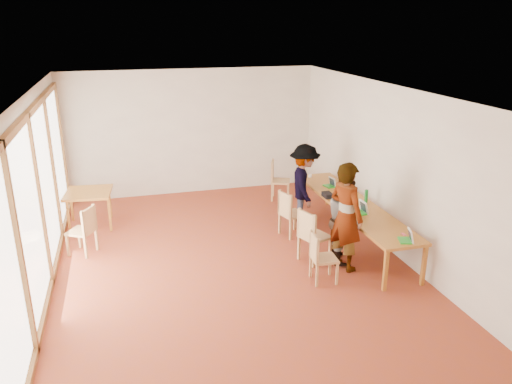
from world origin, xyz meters
TOP-DOWN VIEW (x-y plane):
  - ground at (0.00, 0.00)m, footprint 8.00×8.00m
  - wall_back at (0.00, 4.00)m, footprint 6.00×0.10m
  - wall_front at (0.00, -4.00)m, footprint 6.00×0.10m
  - wall_right at (3.00, 0.00)m, footprint 0.10×8.00m
  - window_wall at (-2.96, 0.00)m, footprint 0.10×8.00m
  - ceiling at (0.00, 0.00)m, footprint 6.00×8.00m
  - communal_table at (2.50, 0.32)m, footprint 0.80×4.00m
  - side_table at (-2.40, 2.37)m, footprint 0.90×0.90m
  - chair_near at (1.27, -1.06)m, footprint 0.42×0.42m
  - chair_mid at (1.39, -0.38)m, footprint 0.58×0.58m
  - chair_far at (1.39, 0.80)m, footprint 0.54×0.54m
  - chair_empty at (1.81, 2.93)m, footprint 0.56×0.56m
  - chair_spare at (-2.42, 1.01)m, footprint 0.58×0.58m
  - person_near at (1.87, -0.71)m, footprint 0.67×0.81m
  - person_mid at (1.99, -0.43)m, footprint 0.73×0.85m
  - person_far at (1.91, 1.38)m, footprint 0.86×1.21m
  - laptop_near at (2.57, -1.49)m, footprint 0.27×0.29m
  - laptop_mid at (2.43, -0.18)m, footprint 0.25×0.28m
  - laptop_far at (2.51, 1.37)m, footprint 0.24×0.26m
  - yellow_mug at (2.37, 0.46)m, footprint 0.15×0.15m
  - green_bottle at (2.73, 0.22)m, footprint 0.07×0.07m
  - clear_glass at (2.57, 0.08)m, footprint 0.07×0.07m
  - condiment_cup at (2.33, 2.10)m, footprint 0.08×0.08m
  - pink_phone at (2.66, -1.26)m, footprint 0.05×0.10m
  - black_pouch at (2.18, 0.76)m, footprint 0.16×0.26m

SIDE VIEW (x-z plane):
  - ground at x=0.00m, z-range 0.00..0.00m
  - chair_near at x=1.27m, z-range 0.29..0.74m
  - chair_spare at x=-2.42m, z-range 0.31..0.80m
  - chair_far at x=1.39m, z-range 0.32..0.81m
  - chair_empty at x=1.81m, z-range 0.32..0.82m
  - chair_mid at x=1.39m, z-range 0.34..0.85m
  - side_table at x=-2.40m, z-range 0.29..1.04m
  - communal_table at x=2.50m, z-range 0.33..1.08m
  - pink_phone at x=2.66m, z-range 0.75..0.76m
  - person_mid at x=1.99m, z-range 0.00..1.53m
  - condiment_cup at x=2.33m, z-range 0.75..0.81m
  - clear_glass at x=2.57m, z-range 0.75..0.84m
  - black_pouch at x=2.18m, z-range 0.75..0.84m
  - yellow_mug at x=2.37m, z-range 0.75..0.85m
  - laptop_far at x=2.51m, z-range 0.71..0.90m
  - laptop_near at x=2.57m, z-range 0.70..0.91m
  - laptop_mid at x=2.43m, z-range 0.70..0.93m
  - person_far at x=1.91m, z-range 0.00..1.69m
  - green_bottle at x=2.73m, z-range 0.75..1.03m
  - person_near at x=1.87m, z-range 0.00..1.89m
  - wall_back at x=0.00m, z-range 0.00..3.00m
  - wall_front at x=0.00m, z-range 0.00..3.00m
  - wall_right at x=3.00m, z-range 0.00..3.00m
  - window_wall at x=-2.96m, z-range 0.00..3.00m
  - ceiling at x=0.00m, z-range 3.00..3.04m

